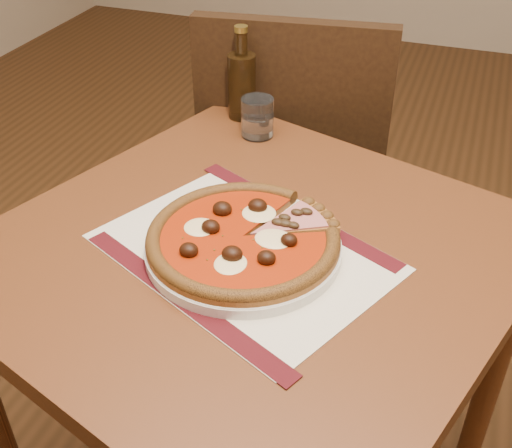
% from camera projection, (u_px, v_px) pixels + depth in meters
% --- Properties ---
extents(table, '(1.01, 1.01, 0.75)m').
position_uv_depth(table, '(252.00, 292.00, 1.11)').
color(table, brown).
rests_on(table, ground).
extents(chair_far, '(0.51, 0.51, 0.95)m').
position_uv_depth(chair_far, '(296.00, 163.00, 1.67)').
color(chair_far, black).
rests_on(chair_far, ground).
extents(placemat, '(0.54, 0.48, 0.00)m').
position_uv_depth(placemat, '(243.00, 252.00, 1.03)').
color(placemat, beige).
rests_on(placemat, table).
extents(plate, '(0.31, 0.31, 0.02)m').
position_uv_depth(plate, '(243.00, 247.00, 1.02)').
color(plate, white).
rests_on(plate, placemat).
extents(pizza, '(0.31, 0.31, 0.04)m').
position_uv_depth(pizza, '(243.00, 238.00, 1.01)').
color(pizza, '#A16426').
rests_on(pizza, plate).
extents(ham_slice, '(0.13, 0.14, 0.02)m').
position_uv_depth(ham_slice, '(301.00, 221.00, 1.05)').
color(ham_slice, '#A16426').
rests_on(ham_slice, plate).
extents(water_glass, '(0.08, 0.08, 0.08)m').
position_uv_depth(water_glass, '(257.00, 117.00, 1.34)').
color(water_glass, white).
rests_on(water_glass, table).
extents(bottle, '(0.06, 0.06, 0.20)m').
position_uv_depth(bottle, '(242.00, 83.00, 1.39)').
color(bottle, '#33200C').
rests_on(bottle, table).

